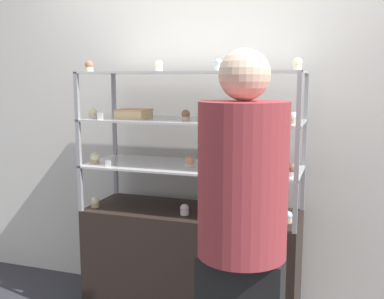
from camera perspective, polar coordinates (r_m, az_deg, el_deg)
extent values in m
cube|color=silver|center=(3.11, 2.29, 4.26)|extent=(8.00, 0.05, 2.60)
cube|color=black|center=(2.97, 0.00, -14.55)|extent=(1.33, 0.49, 0.74)
cube|color=#99999E|center=(3.27, -9.64, -3.08)|extent=(0.02, 0.02, 0.29)
cube|color=#99999E|center=(2.90, 13.89, -4.72)|extent=(0.02, 0.02, 0.29)
cube|color=#99999E|center=(2.88, -14.00, -4.82)|extent=(0.02, 0.02, 0.29)
cube|color=#99999E|center=(2.45, 12.98, -7.15)|extent=(0.02, 0.02, 0.29)
cube|color=silver|center=(2.78, 0.00, -2.17)|extent=(1.33, 0.49, 0.01)
cube|color=#99999E|center=(3.22, -9.77, 1.91)|extent=(0.02, 0.02, 0.29)
cube|color=#99999E|center=(2.85, 14.10, 0.89)|extent=(0.02, 0.02, 0.29)
cube|color=#99999E|center=(2.83, -14.22, 0.82)|extent=(0.02, 0.02, 0.29)
cube|color=#99999E|center=(2.39, 13.21, -0.54)|extent=(0.02, 0.02, 0.29)
cube|color=silver|center=(2.74, 0.00, 3.73)|extent=(1.33, 0.49, 0.01)
cube|color=#99999E|center=(3.20, -9.90, 7.00)|extent=(0.02, 0.02, 0.29)
cube|color=#99999E|center=(2.83, 14.32, 6.64)|extent=(0.02, 0.02, 0.29)
cube|color=#99999E|center=(2.80, -14.44, 6.63)|extent=(0.02, 0.02, 0.29)
cube|color=#99999E|center=(2.36, 13.45, 6.32)|extent=(0.02, 0.02, 0.29)
cube|color=silver|center=(2.73, 0.00, 9.73)|extent=(1.33, 0.49, 0.01)
cylinder|color=#C66660|center=(2.84, 3.18, -6.92)|extent=(0.18, 0.18, 0.08)
cylinder|color=silver|center=(2.83, 3.19, -5.99)|extent=(0.19, 0.19, 0.01)
cube|color=#DBBC84|center=(2.83, -7.39, 4.42)|extent=(0.18, 0.18, 0.05)
cube|color=#E5996B|center=(2.82, -7.40, 5.00)|extent=(0.19, 0.18, 0.01)
cylinder|color=#CCB28C|center=(2.97, -12.18, -6.94)|extent=(0.05, 0.05, 0.03)
sphere|color=#F4EAB2|center=(2.96, -12.20, -6.42)|extent=(0.05, 0.05, 0.05)
cylinder|color=white|center=(2.75, -0.96, -8.02)|extent=(0.05, 0.05, 0.03)
sphere|color=silver|center=(2.74, -0.96, -7.46)|extent=(0.05, 0.05, 0.05)
cylinder|color=#CCB28C|center=(2.66, 12.06, -8.78)|extent=(0.05, 0.05, 0.03)
sphere|color=silver|center=(2.65, 12.08, -8.21)|extent=(0.05, 0.05, 0.05)
cube|color=white|center=(2.56, 4.54, -9.15)|extent=(0.04, 0.00, 0.04)
cylinder|color=#CCB28C|center=(2.91, -12.23, -1.50)|extent=(0.06, 0.06, 0.02)
sphere|color=#F4EAB2|center=(2.91, -12.25, -0.95)|extent=(0.06, 0.06, 0.06)
cylinder|color=beige|center=(2.72, -0.31, -2.04)|extent=(0.06, 0.06, 0.02)
sphere|color=#E5996B|center=(2.71, -0.31, -1.45)|extent=(0.06, 0.06, 0.06)
cylinder|color=beige|center=(2.54, 12.63, -3.00)|extent=(0.06, 0.06, 0.02)
sphere|color=#8C5B42|center=(2.54, 12.65, -2.37)|extent=(0.06, 0.06, 0.06)
cube|color=white|center=(2.75, -10.61, -1.82)|extent=(0.04, 0.00, 0.04)
cylinder|color=beige|center=(2.89, -12.48, 4.15)|extent=(0.05, 0.05, 0.02)
sphere|color=#F4EAB2|center=(2.89, -12.50, 4.67)|extent=(0.05, 0.05, 0.05)
cylinder|color=#CCB28C|center=(2.65, -0.80, 3.96)|extent=(0.05, 0.05, 0.02)
sphere|color=#8C5B42|center=(2.65, -0.80, 4.53)|extent=(0.05, 0.05, 0.05)
cylinder|color=beige|center=(2.61, 5.79, 3.83)|extent=(0.05, 0.05, 0.02)
sphere|color=silver|center=(2.61, 5.80, 4.41)|extent=(0.05, 0.05, 0.05)
cylinder|color=#CCB28C|center=(2.53, 12.75, 3.51)|extent=(0.05, 0.05, 0.02)
sphere|color=white|center=(2.53, 12.77, 4.11)|extent=(0.05, 0.05, 0.05)
cube|color=white|center=(2.74, -11.57, 4.14)|extent=(0.04, 0.00, 0.04)
cylinder|color=#CCB28C|center=(2.88, -12.90, 9.87)|extent=(0.05, 0.05, 0.03)
sphere|color=#8C5B42|center=(2.88, -12.92, 10.44)|extent=(0.05, 0.05, 0.05)
cylinder|color=white|center=(2.76, -4.23, 10.12)|extent=(0.05, 0.05, 0.03)
sphere|color=#F4EAB2|center=(2.76, -4.23, 10.72)|extent=(0.05, 0.05, 0.05)
cylinder|color=white|center=(2.55, 3.42, 10.25)|extent=(0.05, 0.05, 0.03)
sphere|color=silver|center=(2.55, 3.43, 10.89)|extent=(0.05, 0.05, 0.05)
cylinder|color=beige|center=(2.52, 13.24, 10.06)|extent=(0.05, 0.05, 0.03)
sphere|color=#F4EAB2|center=(2.52, 13.26, 10.71)|extent=(0.05, 0.05, 0.05)
cube|color=white|center=(2.44, 4.01, 10.48)|extent=(0.04, 0.00, 0.04)
torus|color=#EFE5CC|center=(2.71, 7.48, 10.12)|extent=(0.12, 0.12, 0.03)
cylinder|color=#993338|center=(1.95, 6.46, -3.86)|extent=(0.39, 0.39, 0.68)
sphere|color=beige|center=(1.91, 6.70, 9.42)|extent=(0.22, 0.22, 0.22)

